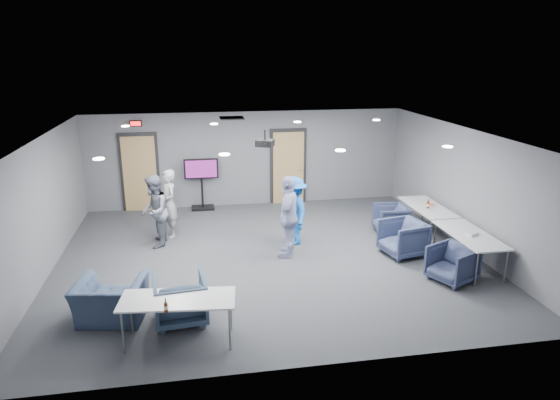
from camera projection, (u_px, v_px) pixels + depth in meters
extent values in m
plane|color=#34363B|center=(268.00, 257.00, 10.92)|extent=(9.00, 9.00, 0.00)
plane|color=white|center=(268.00, 134.00, 10.14)|extent=(9.00, 9.00, 0.00)
cube|color=slate|center=(247.00, 159.00, 14.30)|extent=(9.00, 0.02, 2.70)
cube|color=slate|center=(312.00, 281.00, 6.76)|extent=(9.00, 0.02, 2.70)
cube|color=slate|center=(42.00, 209.00, 9.78)|extent=(0.02, 8.00, 2.70)
cube|color=slate|center=(464.00, 188.00, 11.28)|extent=(0.02, 8.00, 2.70)
cube|color=black|center=(140.00, 173.00, 13.85)|extent=(1.06, 0.06, 2.24)
cube|color=tan|center=(140.00, 174.00, 13.82)|extent=(0.90, 0.05, 2.10)
cylinder|color=gray|center=(153.00, 176.00, 13.85)|extent=(0.04, 0.10, 0.04)
cube|color=black|center=(288.00, 167.00, 14.55)|extent=(1.06, 0.06, 2.24)
cube|color=tan|center=(288.00, 168.00, 14.52)|extent=(0.90, 0.05, 2.10)
cylinder|color=gray|center=(300.00, 170.00, 14.55)|extent=(0.04, 0.10, 0.04)
cube|color=black|center=(136.00, 123.00, 13.43)|extent=(0.32, 0.06, 0.16)
cube|color=#FF0C0C|center=(136.00, 124.00, 13.39)|extent=(0.26, 0.02, 0.11)
cube|color=black|center=(232.00, 118.00, 12.70)|extent=(0.60, 0.60, 0.03)
cylinder|color=white|center=(99.00, 159.00, 7.95)|extent=(0.18, 0.18, 0.02)
cylinder|color=white|center=(125.00, 126.00, 11.34)|extent=(0.18, 0.18, 0.02)
cylinder|color=white|center=(224.00, 154.00, 8.28)|extent=(0.18, 0.18, 0.02)
cylinder|color=white|center=(214.00, 124.00, 11.68)|extent=(0.18, 0.18, 0.02)
cylinder|color=white|center=(340.00, 150.00, 8.61)|extent=(0.18, 0.18, 0.02)
cylinder|color=white|center=(297.00, 122.00, 12.01)|extent=(0.18, 0.18, 0.02)
cylinder|color=white|center=(448.00, 147.00, 8.95)|extent=(0.18, 0.18, 0.02)
cylinder|color=white|center=(376.00, 120.00, 12.34)|extent=(0.18, 0.18, 0.02)
imported|color=#969997|center=(169.00, 204.00, 11.91)|extent=(0.56, 0.70, 1.65)
imported|color=slate|center=(154.00, 211.00, 11.32)|extent=(0.69, 0.85, 1.67)
imported|color=#A4ABD3|center=(289.00, 216.00, 10.77)|extent=(0.81, 1.14, 1.80)
imported|color=blue|center=(294.00, 211.00, 11.47)|extent=(0.74, 1.11, 1.60)
imported|color=#333B58|center=(391.00, 219.00, 12.26)|extent=(0.86, 0.84, 0.72)
imported|color=#384160|center=(403.00, 238.00, 10.93)|extent=(1.02, 1.00, 0.78)
imported|color=#323A56|center=(452.00, 264.00, 9.70)|extent=(1.04, 1.02, 0.72)
imported|color=#3B4E66|center=(180.00, 300.00, 8.24)|extent=(0.92, 0.94, 0.78)
imported|color=#3A4A65|center=(111.00, 301.00, 8.29)|extent=(1.24, 1.13, 0.71)
cube|color=silver|center=(428.00, 207.00, 12.02)|extent=(0.77, 1.84, 0.03)
cylinder|color=gray|center=(401.00, 211.00, 12.87)|extent=(0.04, 0.04, 0.70)
cylinder|color=gray|center=(431.00, 234.00, 11.28)|extent=(0.04, 0.04, 0.70)
cylinder|color=gray|center=(423.00, 210.00, 12.97)|extent=(0.04, 0.04, 0.70)
cylinder|color=gray|center=(455.00, 233.00, 11.39)|extent=(0.04, 0.04, 0.70)
cube|color=silver|center=(470.00, 235.00, 10.23)|extent=(0.78, 1.86, 0.03)
cylinder|color=gray|center=(435.00, 237.00, 11.09)|extent=(0.04, 0.04, 0.70)
cylinder|color=gray|center=(476.00, 269.00, 9.48)|extent=(0.04, 0.04, 0.70)
cylinder|color=gray|center=(460.00, 236.00, 11.19)|extent=(0.04, 0.04, 0.70)
cylinder|color=gray|center=(506.00, 267.00, 9.58)|extent=(0.04, 0.04, 0.70)
cube|color=silver|center=(178.00, 299.00, 7.58)|extent=(1.81, 0.91, 0.03)
cylinder|color=gray|center=(231.00, 310.00, 8.00)|extent=(0.04, 0.04, 0.70)
cylinder|color=gray|center=(131.00, 313.00, 7.90)|extent=(0.04, 0.04, 0.70)
cylinder|color=gray|center=(230.00, 329.00, 7.46)|extent=(0.04, 0.04, 0.70)
cylinder|color=gray|center=(123.00, 332.00, 7.36)|extent=(0.04, 0.04, 0.70)
cylinder|color=#53240E|center=(166.00, 307.00, 7.15)|extent=(0.06, 0.06, 0.16)
cylinder|color=#53240E|center=(165.00, 300.00, 7.12)|extent=(0.02, 0.02, 0.07)
cylinder|color=beige|center=(166.00, 307.00, 7.15)|extent=(0.06, 0.06, 0.05)
cylinder|color=#53240E|center=(428.00, 205.00, 11.86)|extent=(0.06, 0.06, 0.16)
cylinder|color=#53240E|center=(428.00, 200.00, 11.82)|extent=(0.02, 0.02, 0.07)
cylinder|color=beige|center=(428.00, 205.00, 11.86)|extent=(0.06, 0.06, 0.05)
cube|color=#E25C38|center=(430.00, 204.00, 12.12)|extent=(0.20, 0.16, 0.04)
cube|color=silver|center=(472.00, 234.00, 10.15)|extent=(0.28, 0.25, 0.05)
cube|color=black|center=(203.00, 208.00, 14.23)|extent=(0.63, 0.45, 0.06)
cylinder|color=black|center=(202.00, 189.00, 14.07)|extent=(0.06, 0.06, 1.08)
cube|color=black|center=(201.00, 169.00, 13.90)|extent=(0.95, 0.07, 0.56)
cube|color=#691764|center=(201.00, 169.00, 13.85)|extent=(0.86, 0.01, 0.49)
cylinder|color=black|center=(265.00, 135.00, 10.84)|extent=(0.04, 0.04, 0.22)
cube|color=black|center=(265.00, 143.00, 10.89)|extent=(0.46, 0.44, 0.15)
cylinder|color=black|center=(266.00, 144.00, 10.73)|extent=(0.08, 0.06, 0.08)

